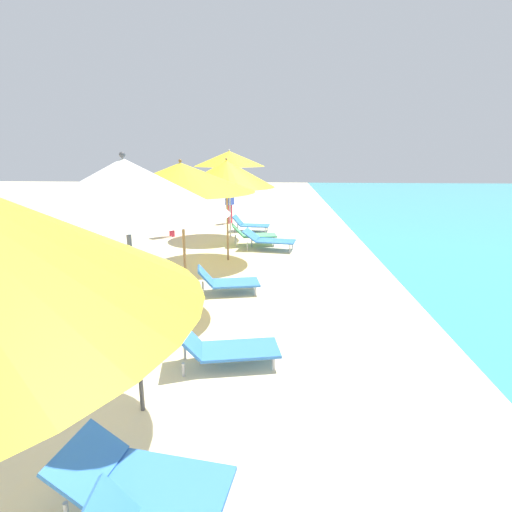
% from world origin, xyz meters
% --- Properties ---
extents(umbrella_third, '(2.03, 2.03, 2.80)m').
position_xyz_m(umbrella_third, '(-0.92, 5.95, 2.46)').
color(umbrella_third, '#4C4C51').
rests_on(umbrella_third, ground).
extents(lounger_third_shoreside, '(1.44, 0.80, 0.59)m').
position_xyz_m(lounger_third_shoreside, '(-0.13, 6.98, 0.26)').
color(lounger_third_shoreside, blue).
rests_on(lounger_third_shoreside, ground).
extents(lounger_third_inland, '(1.43, 0.84, 0.53)m').
position_xyz_m(lounger_third_inland, '(-0.48, 4.67, 0.30)').
color(lounger_third_inland, blue).
rests_on(lounger_third_inland, ground).
extents(umbrella_fourth, '(2.51, 2.51, 2.68)m').
position_xyz_m(umbrella_fourth, '(-1.08, 8.88, 2.37)').
color(umbrella_fourth, olive).
rests_on(umbrella_fourth, ground).
extents(lounger_fourth_shoreside, '(1.32, 0.80, 0.56)m').
position_xyz_m(lounger_fourth_shoreside, '(-0.46, 9.81, 0.25)').
color(lounger_fourth_shoreside, blue).
rests_on(lounger_fourth_shoreside, ground).
extents(umbrella_fifth, '(2.44, 2.44, 2.64)m').
position_xyz_m(umbrella_fifth, '(-0.75, 12.36, 2.25)').
color(umbrella_fifth, olive).
rests_on(umbrella_fifth, ground).
extents(lounger_fifth_shoreside, '(1.59, 0.88, 0.58)m').
position_xyz_m(lounger_fifth_shoreside, '(0.29, 13.57, 0.31)').
color(lounger_fifth_shoreside, blue).
rests_on(lounger_fifth_shoreside, ground).
extents(umbrella_farthest, '(2.30, 2.30, 2.87)m').
position_xyz_m(umbrella_farthest, '(-1.03, 15.33, 2.57)').
color(umbrella_farthest, silver).
rests_on(umbrella_farthest, ground).
extents(lounger_farthest_shoreside, '(1.35, 0.75, 0.58)m').
position_xyz_m(lounger_farthest_shoreside, '(-0.44, 16.33, 0.27)').
color(lounger_farthest_shoreside, blue).
rests_on(lounger_farthest_shoreside, ground).
extents(lounger_farthest_inland, '(1.43, 0.82, 0.65)m').
position_xyz_m(lounger_farthest_inland, '(-0.20, 14.17, 0.34)').
color(lounger_farthest_inland, '#4CA572').
rests_on(lounger_farthest_inland, ground).
extents(person_walking_mid, '(0.40, 0.42, 1.73)m').
position_xyz_m(person_walking_mid, '(-3.03, 15.33, 1.06)').
color(person_walking_mid, '#D8334C').
rests_on(person_walking_mid, ground).
extents(person_walking_far, '(0.34, 0.42, 1.50)m').
position_xyz_m(person_walking_far, '(-1.36, 17.99, 0.90)').
color(person_walking_far, '#D8334C').
rests_on(person_walking_far, ground).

